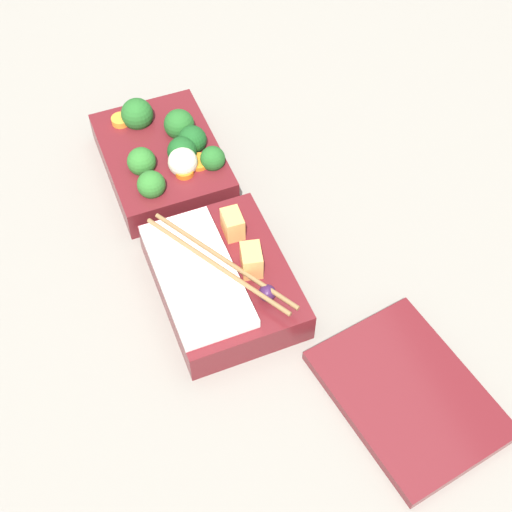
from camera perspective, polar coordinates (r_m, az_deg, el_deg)
The scene contains 4 objects.
ground_plane at distance 0.83m, azimuth -5.16°, elevation 1.73°, with size 3.00×3.00×0.00m, color gray.
bento_tray_vegetable at distance 0.88m, azimuth -7.31°, elevation 7.95°, with size 0.18×0.13×0.07m.
bento_tray_rice at distance 0.76m, azimuth -2.85°, elevation -1.83°, with size 0.18×0.13×0.07m.
bento_lid at distance 0.73m, azimuth 12.06°, elevation -10.75°, with size 0.18×0.13×0.01m, color maroon.
Camera 1 is at (0.51, -0.12, 0.64)m, focal length 50.00 mm.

